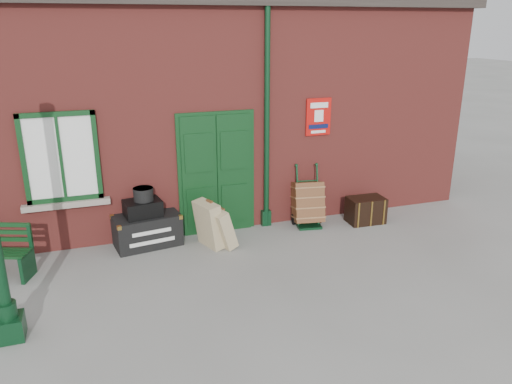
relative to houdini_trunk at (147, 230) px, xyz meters
name	(u,v)px	position (x,y,z in m)	size (l,w,h in m)	color
ground	(258,262)	(1.63, -1.25, -0.28)	(80.00, 80.00, 0.00)	gray
station_building	(205,100)	(1.63, 2.24, 1.88)	(10.30, 4.30, 4.36)	maroon
houdini_trunk	(147,230)	(0.00, 0.00, 0.00)	(1.12, 0.62, 0.56)	black
strongbox	(143,208)	(-0.05, 0.00, 0.42)	(0.62, 0.45, 0.28)	black
hatbox	(143,194)	(-0.02, 0.00, 0.67)	(0.34, 0.34, 0.22)	black
suitcase_back	(209,224)	(1.02, -0.40, 0.13)	(0.23, 0.57, 0.80)	tan
suitcase_front	(221,228)	(1.20, -0.50, 0.08)	(0.21, 0.52, 0.69)	tan
porter_trolley	(308,203)	(3.05, -0.04, 0.17)	(0.65, 0.69, 1.16)	#0C3219
dark_trunk	(366,210)	(4.19, -0.29, -0.03)	(0.70, 0.46, 0.51)	black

